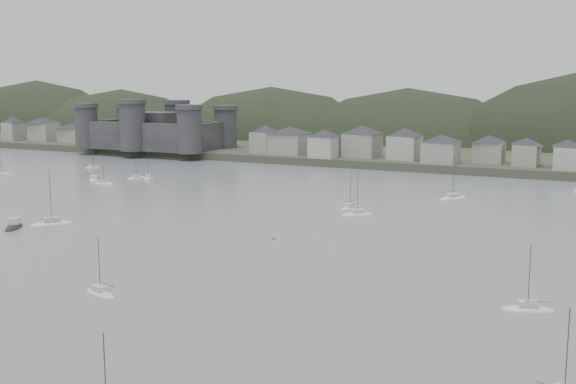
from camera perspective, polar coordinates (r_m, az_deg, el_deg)
The scene contains 8 objects.
ground at distance 103.43m, azimuth -19.46°, elevation -9.06°, with size 900.00×900.00×0.00m, color slate.
far_shore_land at distance 370.44m, azimuth 15.67°, elevation 4.02°, with size 900.00×250.00×3.00m, color #383D2D.
forested_ridge at distance 345.81m, azimuth 15.52°, elevation 1.56°, with size 851.55×103.94×102.57m.
castle at distance 313.62m, azimuth -10.96°, elevation 5.09°, with size 66.00×43.00×20.00m.
waterfront_town at distance 252.38m, azimuth 21.96°, elevation 3.19°, with size 451.48×28.46×12.92m.
moored_fleet at distance 162.97m, azimuth -8.33°, elevation -2.09°, with size 262.69×177.20×13.44m.
motor_launch_far at distance 161.44m, azimuth -21.88°, elevation -2.71°, with size 6.54×8.38×3.91m.
mooring_buoys at distance 144.57m, azimuth -4.78°, elevation -3.44°, with size 173.19×126.37×0.70m.
Camera 1 is at (72.33, -67.11, 31.02)m, focal length 42.65 mm.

